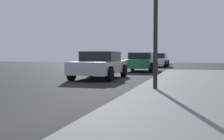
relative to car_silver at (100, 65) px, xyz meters
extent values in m
cube|color=slate|center=(4.59, -9.34, -0.57)|extent=(4.00, 32.00, 0.15)
cylinder|color=black|center=(3.19, -4.75, 1.31)|extent=(0.12, 0.12, 3.61)
cube|color=#B7B7BF|center=(0.00, -0.05, -0.10)|extent=(1.73, 4.02, 0.55)
cube|color=black|center=(0.00, 0.15, 0.40)|extent=(1.52, 1.81, 0.45)
cylinder|color=black|center=(0.87, -1.33, -0.32)|extent=(0.22, 0.64, 0.64)
cylinder|color=black|center=(-0.87, -1.33, -0.32)|extent=(0.22, 0.64, 0.64)
cylinder|color=black|center=(0.87, 1.24, -0.32)|extent=(0.22, 0.64, 0.64)
cylinder|color=black|center=(-0.87, 1.24, -0.32)|extent=(0.22, 0.64, 0.64)
cube|color=#196638|center=(0.81, 6.56, -0.10)|extent=(1.71, 4.14, 0.55)
cube|color=black|center=(0.81, 6.77, 0.40)|extent=(1.50, 1.86, 0.45)
cylinder|color=black|center=(1.67, 5.23, -0.32)|extent=(0.22, 0.64, 0.64)
cylinder|color=black|center=(-0.04, 5.23, -0.32)|extent=(0.22, 0.64, 0.64)
cylinder|color=black|center=(1.67, 7.89, -0.32)|extent=(0.22, 0.64, 0.64)
cylinder|color=black|center=(-0.04, 7.89, -0.32)|extent=(0.22, 0.64, 0.64)
cube|color=white|center=(0.89, 14.71, -0.10)|extent=(1.84, 4.30, 0.55)
cube|color=black|center=(0.89, 14.93, 0.40)|extent=(1.62, 1.93, 0.45)
cylinder|color=black|center=(1.81, 13.34, -0.32)|extent=(0.22, 0.64, 0.64)
cylinder|color=black|center=(-0.03, 13.34, -0.32)|extent=(0.22, 0.64, 0.64)
cylinder|color=black|center=(1.81, 16.09, -0.32)|extent=(0.22, 0.64, 0.64)
cylinder|color=black|center=(-0.03, 16.09, -0.32)|extent=(0.22, 0.64, 0.64)
cube|color=#233899|center=(0.20, 22.23, -0.10)|extent=(1.84, 4.48, 0.55)
cube|color=black|center=(0.20, 22.45, 0.40)|extent=(1.62, 2.01, 0.45)
cylinder|color=black|center=(1.12, 20.80, -0.32)|extent=(0.22, 0.64, 0.64)
cylinder|color=black|center=(-0.72, 20.80, -0.32)|extent=(0.22, 0.64, 0.64)
cylinder|color=black|center=(1.12, 23.66, -0.32)|extent=(0.22, 0.64, 0.64)
cylinder|color=black|center=(-0.72, 23.66, -0.32)|extent=(0.22, 0.64, 0.64)
camera|label=1|loc=(4.23, -13.11, 0.46)|focal=47.11mm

